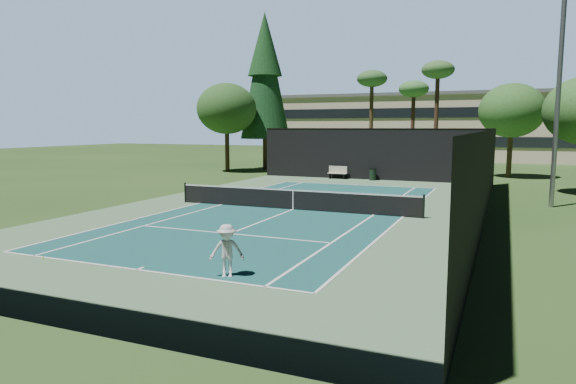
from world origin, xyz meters
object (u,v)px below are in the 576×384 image
at_px(tennis_ball_a, 43,258).
at_px(tennis_ball_c, 343,206).
at_px(tennis_net, 293,199).
at_px(player, 227,251).
at_px(park_bench, 338,172).
at_px(tennis_ball_b, 284,204).
at_px(tennis_ball_d, 249,194).
at_px(trash_bin, 373,174).

relative_size(tennis_ball_a, tennis_ball_c, 0.96).
distance_m(tennis_ball_a, tennis_ball_c, 15.09).
distance_m(tennis_net, tennis_ball_c, 2.89).
bearing_deg(tennis_ball_c, player, -86.68).
height_order(tennis_net, tennis_ball_c, tennis_net).
distance_m(tennis_net, park_bench, 15.84).
relative_size(tennis_ball_a, tennis_ball_b, 1.01).
bearing_deg(tennis_ball_c, tennis_net, -133.74).
bearing_deg(tennis_ball_a, tennis_ball_c, 68.30).
bearing_deg(tennis_ball_b, tennis_ball_d, 142.32).
height_order(tennis_ball_b, park_bench, park_bench).
xyz_separation_m(tennis_ball_c, trash_bin, (-1.68, 13.49, 0.44)).
height_order(tennis_ball_a, trash_bin, trash_bin).
height_order(player, trash_bin, player).
height_order(tennis_net, tennis_ball_d, tennis_net).
bearing_deg(park_bench, player, -78.84).
bearing_deg(park_bench, tennis_ball_c, -71.45).
xyz_separation_m(tennis_net, tennis_ball_a, (-3.61, -11.97, -0.52)).
distance_m(park_bench, trash_bin, 2.88).
bearing_deg(tennis_ball_d, tennis_ball_a, -86.19).
bearing_deg(tennis_ball_a, park_bench, 87.88).
relative_size(tennis_ball_c, park_bench, 0.05).
distance_m(tennis_ball_a, trash_bin, 27.79).
bearing_deg(tennis_net, park_bench, 99.41).
height_order(tennis_ball_b, tennis_ball_d, tennis_ball_d).
xyz_separation_m(tennis_net, tennis_ball_c, (1.97, 2.05, -0.52)).
relative_size(tennis_net, tennis_ball_c, 186.45).
bearing_deg(tennis_ball_b, tennis_ball_a, -100.26).
bearing_deg(tennis_ball_b, trash_bin, 84.07).
distance_m(tennis_ball_a, tennis_ball_b, 13.73).
distance_m(tennis_ball_d, park_bench, 11.56).
xyz_separation_m(player, park_bench, (-5.34, 27.07, -0.20)).
relative_size(tennis_ball_b, park_bench, 0.04).
distance_m(tennis_ball_a, tennis_ball_d, 16.27).
relative_size(tennis_ball_d, park_bench, 0.05).
distance_m(tennis_ball_c, tennis_ball_d, 7.02).
bearing_deg(park_bench, tennis_ball_b, -84.23).
height_order(tennis_ball_b, trash_bin, trash_bin).
height_order(tennis_ball_c, park_bench, park_bench).
bearing_deg(player, trash_bin, 70.55).
height_order(tennis_net, tennis_ball_b, tennis_net).
xyz_separation_m(player, tennis_ball_d, (-7.44, 15.72, -0.71)).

